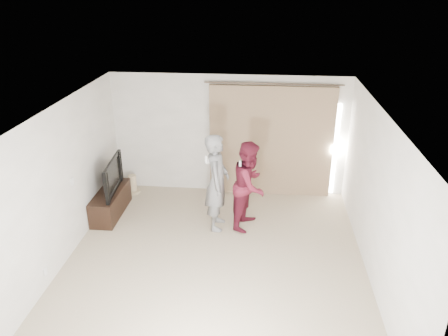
{
  "coord_description": "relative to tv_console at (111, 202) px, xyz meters",
  "views": [
    {
      "loc": [
        0.74,
        -6.04,
        4.41
      ],
      "look_at": [
        0.05,
        1.2,
        1.21
      ],
      "focal_mm": 35.0,
      "sensor_mm": 36.0,
      "label": 1
    }
  ],
  "objects": [
    {
      "name": "scratching_post",
      "position": [
        0.17,
        0.96,
        -0.08
      ],
      "size": [
        0.31,
        0.31,
        0.42
      ],
      "color": "tan",
      "rests_on": "ground"
    },
    {
      "name": "floor",
      "position": [
        2.27,
        -1.44,
        -0.25
      ],
      "size": [
        5.5,
        5.5,
        0.0
      ],
      "primitive_type": "plane",
      "color": "tan",
      "rests_on": "ground"
    },
    {
      "name": "tv_console",
      "position": [
        0.0,
        0.0,
        0.0
      ],
      "size": [
        0.45,
        1.3,
        0.5
      ],
      "primitive_type": "cube",
      "color": "black",
      "rests_on": "ground"
    },
    {
      "name": "person_man",
      "position": [
        2.19,
        -0.28,
        0.68
      ],
      "size": [
        0.45,
        0.68,
        1.86
      ],
      "color": "slate",
      "rests_on": "ground"
    },
    {
      "name": "person_woman",
      "position": [
        2.79,
        -0.17,
        0.6
      ],
      "size": [
        0.86,
        0.98,
        1.7
      ],
      "color": "maroon",
      "rests_on": "ground"
    },
    {
      "name": "wall_back",
      "position": [
        2.27,
        1.31,
        1.05
      ],
      "size": [
        5.0,
        0.04,
        2.6
      ],
      "primitive_type": "cube",
      "color": "white",
      "rests_on": "ground"
    },
    {
      "name": "curtain",
      "position": [
        3.18,
        1.24,
        0.95
      ],
      "size": [
        2.8,
        0.11,
        2.46
      ],
      "color": "tan",
      "rests_on": "ground"
    },
    {
      "name": "ceiling",
      "position": [
        2.27,
        -1.44,
        2.35
      ],
      "size": [
        5.0,
        5.5,
        0.01
      ],
      "primitive_type": "cube",
      "color": "silver",
      "rests_on": "wall_back"
    },
    {
      "name": "tv",
      "position": [
        0.0,
        0.0,
        0.59
      ],
      "size": [
        0.24,
        1.17,
        0.67
      ],
      "primitive_type": "imported",
      "rotation": [
        0.0,
        0.0,
        1.65
      ],
      "color": "black",
      "rests_on": "tv_console"
    },
    {
      "name": "wall_left",
      "position": [
        -0.23,
        -1.44,
        1.05
      ],
      "size": [
        0.04,
        5.5,
        2.6
      ],
      "color": "white",
      "rests_on": "ground"
    }
  ]
}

